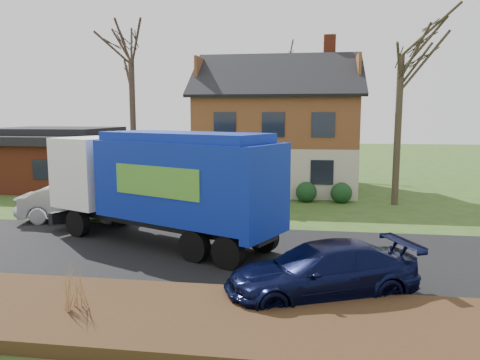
# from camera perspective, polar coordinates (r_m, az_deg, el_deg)

# --- Properties ---
(ground) EXTENTS (120.00, 120.00, 0.00)m
(ground) POSITION_cam_1_polar(r_m,az_deg,el_deg) (15.80, -6.30, -8.73)
(ground) COLOR #294B19
(ground) RESTS_ON ground
(road) EXTENTS (80.00, 7.00, 0.02)m
(road) POSITION_cam_1_polar(r_m,az_deg,el_deg) (15.80, -6.30, -8.69)
(road) COLOR black
(road) RESTS_ON ground
(mulch_verge) EXTENTS (80.00, 3.50, 0.30)m
(mulch_verge) POSITION_cam_1_polar(r_m,az_deg,el_deg) (11.02, -13.56, -15.70)
(mulch_verge) COLOR #311C10
(mulch_verge) RESTS_ON ground
(main_house) EXTENTS (12.95, 8.95, 9.26)m
(main_house) POSITION_cam_1_polar(r_m,az_deg,el_deg) (28.64, 3.62, 6.99)
(main_house) COLOR beige
(main_house) RESTS_ON ground
(ranch_house) EXTENTS (9.80, 8.20, 3.70)m
(ranch_house) POSITION_cam_1_polar(r_m,az_deg,el_deg) (31.99, -21.44, 2.58)
(ranch_house) COLOR maroon
(ranch_house) RESTS_ON ground
(garbage_truck) EXTENTS (9.39, 6.10, 3.95)m
(garbage_truck) POSITION_cam_1_polar(r_m,az_deg,el_deg) (16.45, -9.37, -0.01)
(garbage_truck) COLOR black
(garbage_truck) RESTS_ON ground
(silver_sedan) EXTENTS (5.06, 2.57, 1.59)m
(silver_sedan) POSITION_cam_1_polar(r_m,az_deg,el_deg) (21.19, -19.06, -2.60)
(silver_sedan) COLOR #ADAFB5
(silver_sedan) RESTS_ON ground
(navy_wagon) EXTENTS (5.21, 3.71, 1.40)m
(navy_wagon) POSITION_cam_1_polar(r_m,az_deg,el_deg) (11.87, 9.86, -10.98)
(navy_wagon) COLOR black
(navy_wagon) RESTS_ON ground
(tree_front_west) EXTENTS (3.39, 3.39, 10.09)m
(tree_front_west) POSITION_cam_1_polar(r_m,az_deg,el_deg) (25.51, -13.22, 16.32)
(tree_front_west) COLOR #392A22
(tree_front_west) RESTS_ON ground
(tree_front_east) EXTENTS (3.81, 3.81, 10.58)m
(tree_front_east) POSITION_cam_1_polar(r_m,az_deg,el_deg) (24.95, 19.21, 16.96)
(tree_front_east) COLOR #3F3526
(tree_front_east) RESTS_ON ground
(tree_back) EXTENTS (3.18, 3.18, 10.07)m
(tree_back) POSITION_cam_1_polar(r_m,az_deg,el_deg) (37.41, 5.58, 13.90)
(tree_back) COLOR #423427
(tree_back) RESTS_ON ground
(grass_clump_mid) EXTENTS (0.38, 0.31, 1.05)m
(grass_clump_mid) POSITION_cam_1_polar(r_m,az_deg,el_deg) (11.04, -19.60, -12.12)
(grass_clump_mid) COLOR #9B7044
(grass_clump_mid) RESTS_ON mulch_verge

